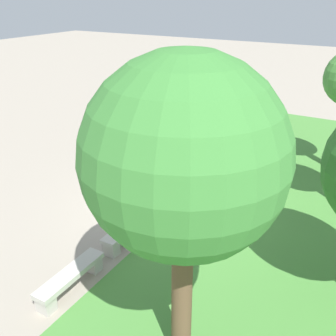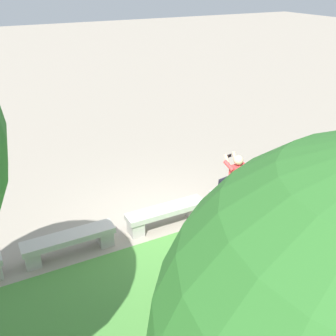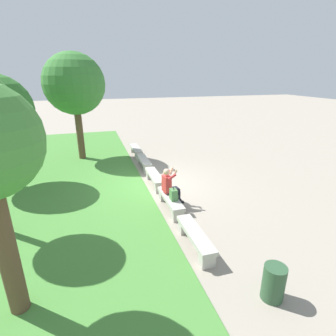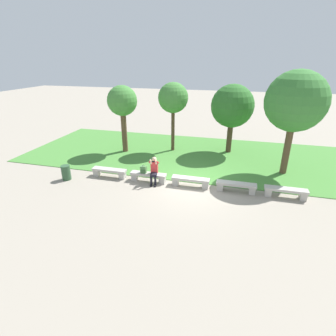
{
  "view_description": "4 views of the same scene",
  "coord_description": "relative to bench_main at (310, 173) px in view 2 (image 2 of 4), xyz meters",
  "views": [
    {
      "loc": [
        8.95,
        5.13,
        5.9
      ],
      "look_at": [
        -0.85,
        -0.55,
        0.73
      ],
      "focal_mm": 42.0,
      "sensor_mm": 36.0,
      "label": 1
    },
    {
      "loc": [
        3.29,
        6.4,
        4.98
      ],
      "look_at": [
        -0.45,
        -0.78,
        0.96
      ],
      "focal_mm": 42.0,
      "sensor_mm": 36.0,
      "label": 2
    },
    {
      "loc": [
        -9.52,
        2.32,
        4.24
      ],
      "look_at": [
        -1.06,
        -0.24,
        1.06
      ],
      "focal_mm": 28.0,
      "sensor_mm": 36.0,
      "label": 3
    },
    {
      "loc": [
        1.86,
        -11.19,
        5.75
      ],
      "look_at": [
        -0.97,
        -0.55,
        1.08
      ],
      "focal_mm": 28.0,
      "sensor_mm": 36.0,
      "label": 4
    }
  ],
  "objects": [
    {
      "name": "bench_mid",
      "position": [
        4.25,
        0.0,
        0.0
      ],
      "size": [
        1.8,
        0.4,
        0.45
      ],
      "color": "#B7B2A8",
      "rests_on": "ground"
    },
    {
      "name": "bench_near",
      "position": [
        2.13,
        0.0,
        0.0
      ],
      "size": [
        1.8,
        0.4,
        0.45
      ],
      "color": "#B7B2A8",
      "rests_on": "ground"
    },
    {
      "name": "ground_plane",
      "position": [
        4.25,
        0.0,
        -0.3
      ],
      "size": [
        80.0,
        80.0,
        0.0
      ],
      "primitive_type": "plane",
      "color": "gray"
    },
    {
      "name": "bench_far",
      "position": [
        6.38,
        0.0,
        0.0
      ],
      "size": [
        1.8,
        0.4,
        0.45
      ],
      "color": "#B7B2A8",
      "rests_on": "ground"
    },
    {
      "name": "bench_main",
      "position": [
        0.0,
        0.0,
        0.0
      ],
      "size": [
        1.8,
        0.4,
        0.45
      ],
      "color": "#B7B2A8",
      "rests_on": "ground"
    },
    {
      "name": "person_photographer",
      "position": [
        2.46,
        -0.08,
        0.44
      ],
      "size": [
        0.51,
        0.76,
        1.32
      ],
      "color": "black",
      "rests_on": "ground"
    },
    {
      "name": "backpack",
      "position": [
        1.89,
        -0.03,
        0.33
      ],
      "size": [
        0.28,
        0.24,
        0.43
      ],
      "color": "#4C7F47",
      "rests_on": "bench_near"
    }
  ]
}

